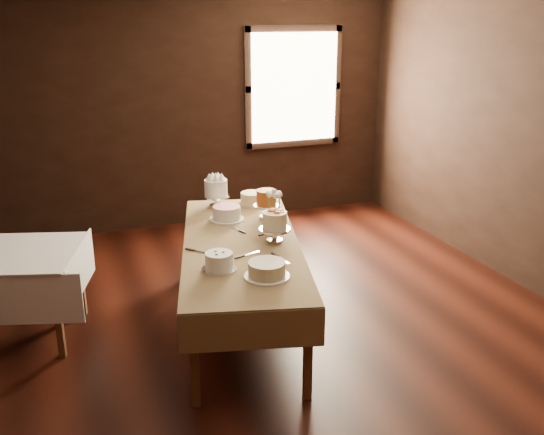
% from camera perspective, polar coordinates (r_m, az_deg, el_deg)
% --- Properties ---
extents(floor, '(5.00, 6.00, 0.01)m').
position_cam_1_polar(floor, '(4.89, 0.83, -11.31)').
color(floor, black).
rests_on(floor, ground).
extents(wall_back, '(5.00, 0.02, 2.80)m').
position_cam_1_polar(wall_back, '(7.19, -7.87, 10.20)').
color(wall_back, black).
rests_on(wall_back, ground).
extents(window, '(1.10, 0.05, 1.30)m').
position_cam_1_polar(window, '(7.50, 2.12, 12.25)').
color(window, '#FFEABF').
rests_on(window, wall_back).
extents(display_table, '(1.46, 2.49, 0.72)m').
position_cam_1_polar(display_table, '(4.82, -2.94, -2.96)').
color(display_table, '#4C2A17').
rests_on(display_table, ground).
extents(side_table, '(1.07, 1.07, 0.72)m').
position_cam_1_polar(side_table, '(5.03, -22.77, -3.93)').
color(side_table, '#4C2A17').
rests_on(side_table, ground).
extents(cake_meringue, '(0.29, 0.29, 0.27)m').
position_cam_1_polar(cake_meringue, '(5.67, -5.34, 2.25)').
color(cake_meringue, silver).
rests_on(cake_meringue, display_table).
extents(cake_speckled, '(0.28, 0.28, 0.13)m').
position_cam_1_polar(cake_speckled, '(5.70, -1.94, 1.74)').
color(cake_speckled, silver).
rests_on(cake_speckled, display_table).
extents(cake_lattice, '(0.33, 0.33, 0.11)m').
position_cam_1_polar(cake_lattice, '(5.31, -4.34, 0.35)').
color(cake_lattice, white).
rests_on(cake_lattice, display_table).
extents(cake_caramel, '(0.24, 0.24, 0.27)m').
position_cam_1_polar(cake_caramel, '(5.33, -0.54, 1.14)').
color(cake_caramel, white).
rests_on(cake_caramel, display_table).
extents(cake_flowers, '(0.25, 0.25, 0.26)m').
position_cam_1_polar(cake_flowers, '(4.78, 0.25, -1.02)').
color(cake_flowers, silver).
rests_on(cake_flowers, display_table).
extents(cake_swirl, '(0.27, 0.27, 0.13)m').
position_cam_1_polar(cake_swirl, '(4.29, -5.06, -4.23)').
color(cake_swirl, silver).
rests_on(cake_swirl, display_table).
extents(cake_cream, '(0.37, 0.37, 0.11)m').
position_cam_1_polar(cake_cream, '(4.16, -0.50, -5.02)').
color(cake_cream, white).
rests_on(cake_cream, display_table).
extents(cake_server_a, '(0.23, 0.11, 0.01)m').
position_cam_1_polar(cake_server_a, '(4.58, -1.89, -3.40)').
color(cake_server_a, silver).
rests_on(cake_server_a, display_table).
extents(cake_server_b, '(0.07, 0.24, 0.01)m').
position_cam_1_polar(cake_server_b, '(4.44, 1.08, -4.09)').
color(cake_server_b, silver).
rests_on(cake_server_b, display_table).
extents(cake_server_c, '(0.11, 0.23, 0.01)m').
position_cam_1_polar(cake_server_c, '(5.11, -3.67, -1.02)').
color(cake_server_c, silver).
rests_on(cake_server_c, display_table).
extents(cake_server_d, '(0.23, 0.11, 0.01)m').
position_cam_1_polar(cake_server_d, '(5.03, 0.18, -1.31)').
color(cake_server_d, silver).
rests_on(cake_server_d, display_table).
extents(cake_server_e, '(0.18, 0.20, 0.01)m').
position_cam_1_polar(cake_server_e, '(4.61, -6.55, -3.34)').
color(cake_server_e, silver).
rests_on(cake_server_e, display_table).
extents(flower_vase, '(0.17, 0.17, 0.14)m').
position_cam_1_polar(flower_vase, '(5.02, 0.20, -0.51)').
color(flower_vase, '#2D2823').
rests_on(flower_vase, display_table).
extents(flower_bouquet, '(0.14, 0.14, 0.20)m').
position_cam_1_polar(flower_bouquet, '(4.96, 0.21, 1.57)').
color(flower_bouquet, white).
rests_on(flower_bouquet, flower_vase).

